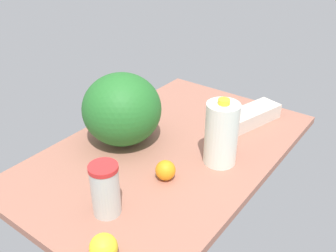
{
  "coord_description": "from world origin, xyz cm",
  "views": [
    {
      "loc": [
        98.45,
        73.39,
        83.42
      ],
      "look_at": [
        0.0,
        0.0,
        13.0
      ],
      "focal_mm": 40.0,
      "sensor_mm": 36.0,
      "label": 1
    }
  ],
  "objects_px": {
    "milk_jug": "(221,134)",
    "lemon_far_back": "(104,247)",
    "egg_carton": "(247,117)",
    "tumbler_cup": "(105,189)",
    "watermelon": "(122,109)",
    "orange_beside_bowl": "(165,170)"
  },
  "relations": [
    {
      "from": "egg_carton",
      "to": "lemon_far_back",
      "type": "relative_size",
      "value": 4.3
    },
    {
      "from": "tumbler_cup",
      "to": "milk_jug",
      "type": "bearing_deg",
      "value": 162.23
    },
    {
      "from": "milk_jug",
      "to": "orange_beside_bowl",
      "type": "bearing_deg",
      "value": -25.84
    },
    {
      "from": "egg_carton",
      "to": "lemon_far_back",
      "type": "distance_m",
      "value": 0.89
    },
    {
      "from": "tumbler_cup",
      "to": "lemon_far_back",
      "type": "distance_m",
      "value": 0.18
    },
    {
      "from": "watermelon",
      "to": "tumbler_cup",
      "type": "bearing_deg",
      "value": 35.58
    },
    {
      "from": "tumbler_cup",
      "to": "lemon_far_back",
      "type": "relative_size",
      "value": 2.28
    },
    {
      "from": "tumbler_cup",
      "to": "watermelon",
      "type": "height_order",
      "value": "watermelon"
    },
    {
      "from": "egg_carton",
      "to": "lemon_far_back",
      "type": "height_order",
      "value": "lemon_far_back"
    },
    {
      "from": "tumbler_cup",
      "to": "orange_beside_bowl",
      "type": "xyz_separation_m",
      "value": [
        -0.24,
        0.04,
        -0.05
      ]
    },
    {
      "from": "milk_jug",
      "to": "lemon_far_back",
      "type": "bearing_deg",
      "value": -2.17
    },
    {
      "from": "milk_jug",
      "to": "egg_carton",
      "type": "bearing_deg",
      "value": -171.95
    },
    {
      "from": "watermelon",
      "to": "lemon_far_back",
      "type": "distance_m",
      "value": 0.6
    },
    {
      "from": "tumbler_cup",
      "to": "egg_carton",
      "type": "distance_m",
      "value": 0.77
    },
    {
      "from": "watermelon",
      "to": "lemon_far_back",
      "type": "height_order",
      "value": "watermelon"
    },
    {
      "from": "tumbler_cup",
      "to": "milk_jug",
      "type": "xyz_separation_m",
      "value": [
        -0.44,
        0.14,
        0.03
      ]
    },
    {
      "from": "watermelon",
      "to": "milk_jug",
      "type": "relative_size",
      "value": 1.2
    },
    {
      "from": "orange_beside_bowl",
      "to": "egg_carton",
      "type": "bearing_deg",
      "value": 174.23
    },
    {
      "from": "watermelon",
      "to": "egg_carton",
      "type": "xyz_separation_m",
      "value": [
        -0.42,
        0.34,
        -0.11
      ]
    },
    {
      "from": "milk_jug",
      "to": "orange_beside_bowl",
      "type": "height_order",
      "value": "milk_jug"
    },
    {
      "from": "watermelon",
      "to": "egg_carton",
      "type": "distance_m",
      "value": 0.55
    },
    {
      "from": "orange_beside_bowl",
      "to": "lemon_far_back",
      "type": "distance_m",
      "value": 0.38
    }
  ]
}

